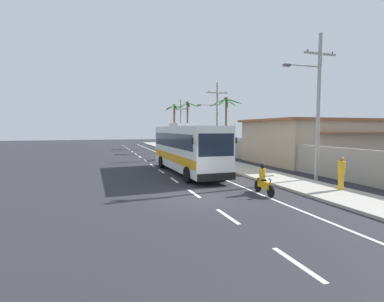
% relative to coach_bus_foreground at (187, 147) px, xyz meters
% --- Properties ---
extents(ground_plane, '(160.00, 160.00, 0.00)m').
position_rel_coach_bus_foreground_xyz_m(ground_plane, '(-1.71, -7.71, -2.02)').
color(ground_plane, '#28282D').
extents(sidewalk_kerb, '(3.20, 90.00, 0.14)m').
position_rel_coach_bus_foreground_xyz_m(sidewalk_kerb, '(5.09, 2.29, -1.95)').
color(sidewalk_kerb, '#A8A399').
rests_on(sidewalk_kerb, ground).
extents(lane_markings, '(3.41, 71.00, 0.01)m').
position_rel_coach_bus_foreground_xyz_m(lane_markings, '(0.39, 6.67, -2.02)').
color(lane_markings, white).
rests_on(lane_markings, ground).
extents(boundary_wall, '(0.24, 60.00, 2.17)m').
position_rel_coach_bus_foreground_xyz_m(boundary_wall, '(8.89, 6.29, -0.94)').
color(boundary_wall, '#9E998E').
rests_on(boundary_wall, ground).
extents(coach_bus_foreground, '(3.03, 11.40, 3.89)m').
position_rel_coach_bus_foreground_xyz_m(coach_bus_foreground, '(0.00, 0.00, 0.00)').
color(coach_bus_foreground, white).
rests_on(coach_bus_foreground, ground).
extents(motorcycle_beside_bus, '(0.56, 1.96, 1.60)m').
position_rel_coach_bus_foreground_xyz_m(motorcycle_beside_bus, '(1.74, -8.14, -1.37)').
color(motorcycle_beside_bus, black).
rests_on(motorcycle_beside_bus, ground).
extents(pedestrian_near_kerb, '(0.36, 0.36, 1.78)m').
position_rel_coach_bus_foreground_xyz_m(pedestrian_near_kerb, '(5.94, -9.09, -0.95)').
color(pedestrian_near_kerb, gold).
rests_on(pedestrian_near_kerb, sidewalk_kerb).
extents(pedestrian_midwalk, '(0.36, 0.36, 1.78)m').
position_rel_coach_bus_foreground_xyz_m(pedestrian_midwalk, '(5.53, 9.13, -0.95)').
color(pedestrian_midwalk, red).
rests_on(pedestrian_midwalk, sidewalk_kerb).
extents(utility_pole_nearest, '(3.93, 0.24, 9.49)m').
position_rel_coach_bus_foreground_xyz_m(utility_pole_nearest, '(7.05, -5.86, 3.08)').
color(utility_pole_nearest, '#9E9E99').
rests_on(utility_pole_nearest, ground).
extents(utility_pole_mid, '(3.76, 0.24, 8.75)m').
position_rel_coach_bus_foreground_xyz_m(utility_pole_mid, '(6.65, 9.87, 2.67)').
color(utility_pole_mid, '#9E9E99').
rests_on(utility_pole_mid, ground).
extents(utility_pole_far, '(2.30, 0.24, 8.32)m').
position_rel_coach_bus_foreground_xyz_m(utility_pole_far, '(6.80, 25.60, 2.32)').
color(utility_pole_far, '#9E9E99').
rests_on(utility_pole_far, ground).
extents(palm_nearest, '(3.84, 3.69, 7.80)m').
position_rel_coach_bus_foreground_xyz_m(palm_nearest, '(6.48, 28.67, 3.23)').
color(palm_nearest, brown).
rests_on(palm_nearest, ground).
extents(palm_second, '(2.95, 3.01, 7.39)m').
position_rel_coach_bus_foreground_xyz_m(palm_second, '(5.95, 18.88, 3.27)').
color(palm_second, brown).
rests_on(palm_second, ground).
extents(palm_third, '(4.05, 3.80, 7.30)m').
position_rel_coach_bus_foreground_xyz_m(palm_third, '(8.48, 11.13, 3.33)').
color(palm_third, brown).
rests_on(palm_third, ground).
extents(roadside_building, '(15.33, 9.95, 4.36)m').
position_rel_coach_bus_foreground_xyz_m(roadside_building, '(15.77, 2.62, 0.17)').
color(roadside_building, tan).
rests_on(roadside_building, ground).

